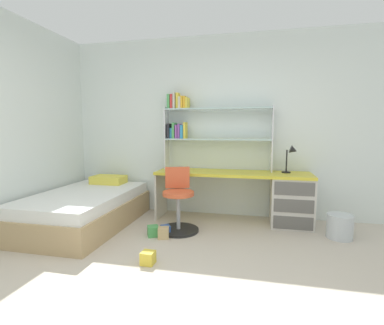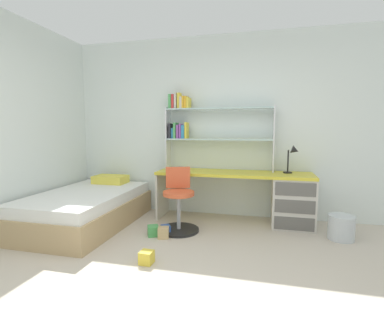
{
  "view_description": "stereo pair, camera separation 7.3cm",
  "coord_description": "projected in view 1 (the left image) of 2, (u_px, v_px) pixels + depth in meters",
  "views": [
    {
      "loc": [
        0.62,
        -1.96,
        1.3
      ],
      "look_at": [
        -0.12,
        1.34,
        0.91
      ],
      "focal_mm": 26.77,
      "sensor_mm": 36.0,
      "label": 1
    },
    {
      "loc": [
        0.7,
        -1.95,
        1.3
      ],
      "look_at": [
        -0.12,
        1.34,
        0.91
      ],
      "focal_mm": 26.77,
      "sensor_mm": 36.0,
      "label": 2
    }
  ],
  "objects": [
    {
      "name": "room_shell",
      "position": [
        105.0,
        126.0,
        3.41
      ],
      "size": [
        5.45,
        5.68,
        2.67
      ],
      "color": "silver",
      "rests_on": "ground_plane"
    },
    {
      "name": "ground_plane",
      "position": [
        169.0,
        301.0,
        2.19
      ],
      "size": [
        5.45,
        5.68,
        0.02
      ],
      "primitive_type": "cube",
      "color": "beige"
    },
    {
      "name": "waste_bin",
      "position": [
        340.0,
        226.0,
        3.42
      ],
      "size": [
        0.3,
        0.3,
        0.29
      ],
      "primitive_type": "cylinder",
      "color": "silver",
      "rests_on": "ground_plane"
    },
    {
      "name": "toy_block_green_2",
      "position": [
        153.0,
        231.0,
        3.49
      ],
      "size": [
        0.17,
        0.17,
        0.13
      ],
      "primitive_type": "cube",
      "rotation": [
        0.0,
        0.0,
        2.05
      ],
      "color": "#479E51",
      "rests_on": "ground_plane"
    },
    {
      "name": "toy_block_natural_3",
      "position": [
        163.0,
        233.0,
        3.43
      ],
      "size": [
        0.16,
        0.16,
        0.13
      ],
      "primitive_type": "cube",
      "rotation": [
        0.0,
        0.0,
        0.27
      ],
      "color": "tan",
      "rests_on": "ground_plane"
    },
    {
      "name": "toy_block_blue_1",
      "position": [
        166.0,
        230.0,
        3.57
      ],
      "size": [
        0.15,
        0.15,
        0.11
      ],
      "primitive_type": "cube",
      "rotation": [
        0.0,
        0.0,
        0.59
      ],
      "color": "#3860B7",
      "rests_on": "ground_plane"
    },
    {
      "name": "swivel_chair",
      "position": [
        178.0,
        206.0,
        3.67
      ],
      "size": [
        0.52,
        0.52,
        0.81
      ],
      "color": "black",
      "rests_on": "ground_plane"
    },
    {
      "name": "bed_platform",
      "position": [
        85.0,
        209.0,
        3.88
      ],
      "size": [
        1.15,
        1.85,
        0.58
      ],
      "color": "tan",
      "rests_on": "ground_plane"
    },
    {
      "name": "desk_lamp",
      "position": [
        292.0,
        155.0,
        3.87
      ],
      "size": [
        0.2,
        0.17,
        0.38
      ],
      "color": "black",
      "rests_on": "desk"
    },
    {
      "name": "bookshelf_hutch",
      "position": [
        200.0,
        124.0,
        4.2
      ],
      "size": [
        1.57,
        0.22,
        1.13
      ],
      "color": "silver",
      "rests_on": "desk"
    },
    {
      "name": "toy_block_yellow_0",
      "position": [
        148.0,
        258.0,
        2.77
      ],
      "size": [
        0.13,
        0.13,
        0.12
      ],
      "primitive_type": "cube",
      "rotation": [
        0.0,
        0.0,
        1.53
      ],
      "color": "gold",
      "rests_on": "ground_plane"
    },
    {
      "name": "desk",
      "position": [
        274.0,
        195.0,
        3.92
      ],
      "size": [
        2.15,
        0.56,
        0.71
      ],
      "color": "gold",
      "rests_on": "ground_plane"
    }
  ]
}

